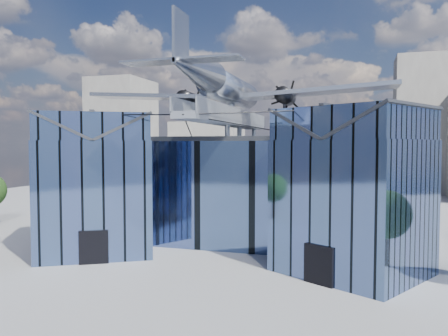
# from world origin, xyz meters

# --- Properties ---
(ground_plane) EXTENTS (120.00, 120.00, 0.00)m
(ground_plane) POSITION_xyz_m (0.00, 0.00, 0.00)
(ground_plane) COLOR gray
(museum) EXTENTS (32.88, 24.50, 17.60)m
(museum) POSITION_xyz_m (0.00, 5.82, 5.54)
(museum) COLOR #475F92
(museum) RESTS_ON ground
(bg_towers) EXTENTS (77.00, 24.50, 26.00)m
(bg_towers) POSITION_xyz_m (1.45, 50.49, 10.01)
(bg_towers) COLOR gray
(bg_towers) RESTS_ON ground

